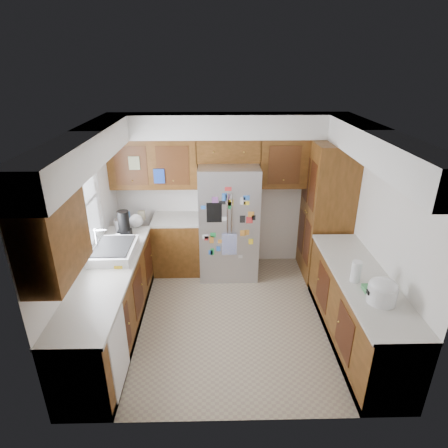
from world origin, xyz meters
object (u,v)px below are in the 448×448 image
(fridge, at_px, (229,221))
(paper_towel, at_px, (356,272))
(pantry, at_px, (326,211))
(rice_cooker, at_px, (383,291))

(fridge, xyz_separation_m, paper_towel, (1.37, -1.78, 0.14))
(pantry, bearing_deg, paper_towel, -94.45)
(rice_cooker, height_order, paper_towel, rice_cooker)
(fridge, distance_m, paper_towel, 2.25)
(rice_cooker, bearing_deg, pantry, 89.99)
(pantry, bearing_deg, rice_cooker, -90.01)
(pantry, relative_size, paper_towel, 8.64)
(pantry, relative_size, rice_cooker, 7.05)
(paper_towel, bearing_deg, fridge, 127.42)
(rice_cooker, relative_size, paper_towel, 1.23)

